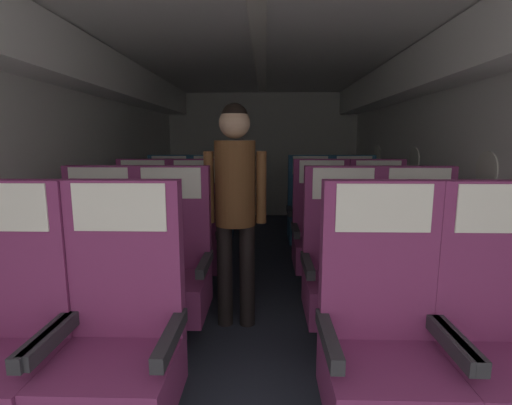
# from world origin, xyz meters

# --- Properties ---
(ground) EXTENTS (3.52, 6.91, 0.02)m
(ground) POSITION_xyz_m (0.00, 3.26, -0.01)
(ground) COLOR #2D3342
(fuselage_shell) EXTENTS (3.40, 6.56, 2.19)m
(fuselage_shell) POSITION_xyz_m (0.00, 3.52, 1.57)
(fuselage_shell) COLOR silver
(fuselage_shell) RESTS_ON ground
(seat_a_left_window) EXTENTS (0.52, 0.47, 1.16)m
(seat_a_left_window) POSITION_xyz_m (-1.03, 1.33, 0.49)
(seat_a_left_window) COLOR #38383D
(seat_a_left_window) RESTS_ON ground
(seat_a_left_aisle) EXTENTS (0.52, 0.47, 1.16)m
(seat_a_left_aisle) POSITION_xyz_m (-0.54, 1.34, 0.49)
(seat_a_left_aisle) COLOR #38383D
(seat_a_left_aisle) RESTS_ON ground
(seat_a_right_aisle) EXTENTS (0.52, 0.47, 1.16)m
(seat_a_right_aisle) POSITION_xyz_m (1.03, 1.35, 0.49)
(seat_a_right_aisle) COLOR #38383D
(seat_a_right_aisle) RESTS_ON ground
(seat_a_right_window) EXTENTS (0.52, 0.47, 1.16)m
(seat_a_right_window) POSITION_xyz_m (0.54, 1.35, 0.49)
(seat_a_right_window) COLOR #38383D
(seat_a_right_window) RESTS_ON ground
(seat_b_left_window) EXTENTS (0.52, 0.47, 1.16)m
(seat_b_left_window) POSITION_xyz_m (-1.03, 2.22, 0.49)
(seat_b_left_window) COLOR #38383D
(seat_b_left_window) RESTS_ON ground
(seat_b_left_aisle) EXTENTS (0.52, 0.47, 1.16)m
(seat_b_left_aisle) POSITION_xyz_m (-0.55, 2.23, 0.49)
(seat_b_left_aisle) COLOR #38383D
(seat_b_left_aisle) RESTS_ON ground
(seat_b_right_aisle) EXTENTS (0.52, 0.47, 1.16)m
(seat_b_right_aisle) POSITION_xyz_m (1.03, 2.23, 0.49)
(seat_b_right_aisle) COLOR #38383D
(seat_b_right_aisle) RESTS_ON ground
(seat_b_right_window) EXTENTS (0.52, 0.47, 1.16)m
(seat_b_right_window) POSITION_xyz_m (0.55, 2.22, 0.49)
(seat_b_right_window) COLOR #38383D
(seat_b_right_window) RESTS_ON ground
(seat_c_left_window) EXTENTS (0.52, 0.47, 1.16)m
(seat_c_left_window) POSITION_xyz_m (-1.03, 3.12, 0.49)
(seat_c_left_window) COLOR #38383D
(seat_c_left_window) RESTS_ON ground
(seat_c_left_aisle) EXTENTS (0.52, 0.47, 1.16)m
(seat_c_left_aisle) POSITION_xyz_m (-0.56, 3.11, 0.49)
(seat_c_left_aisle) COLOR #38383D
(seat_c_left_aisle) RESTS_ON ground
(seat_c_right_aisle) EXTENTS (0.52, 0.47, 1.16)m
(seat_c_right_aisle) POSITION_xyz_m (1.04, 3.12, 0.49)
(seat_c_right_aisle) COLOR #38383D
(seat_c_right_aisle) RESTS_ON ground
(seat_c_right_window) EXTENTS (0.52, 0.47, 1.16)m
(seat_c_right_window) POSITION_xyz_m (0.55, 3.13, 0.49)
(seat_c_right_window) COLOR #38383D
(seat_c_right_window) RESTS_ON ground
(seat_d_left_window) EXTENTS (0.52, 0.47, 1.16)m
(seat_d_left_window) POSITION_xyz_m (-1.03, 4.01, 0.49)
(seat_d_left_window) COLOR #38383D
(seat_d_left_window) RESTS_ON ground
(seat_d_left_aisle) EXTENTS (0.52, 0.47, 1.16)m
(seat_d_left_aisle) POSITION_xyz_m (-0.56, 4.03, 0.49)
(seat_d_left_aisle) COLOR #38383D
(seat_d_left_aisle) RESTS_ON ground
(seat_d_right_aisle) EXTENTS (0.52, 0.47, 1.16)m
(seat_d_right_aisle) POSITION_xyz_m (1.04, 4.02, 0.49)
(seat_d_right_aisle) COLOR #38383D
(seat_d_right_aisle) RESTS_ON ground
(seat_d_right_window) EXTENTS (0.52, 0.47, 1.16)m
(seat_d_right_window) POSITION_xyz_m (0.55, 4.02, 0.49)
(seat_d_right_window) COLOR #38383D
(seat_d_right_window) RESTS_ON ground
(flight_attendant) EXTENTS (0.43, 0.28, 1.57)m
(flight_attendant) POSITION_xyz_m (-0.15, 2.48, 0.97)
(flight_attendant) COLOR black
(flight_attendant) RESTS_ON ground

